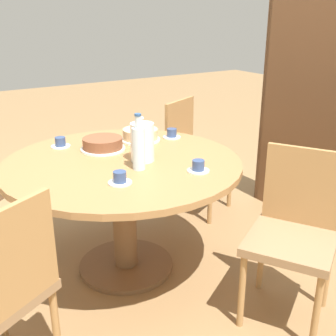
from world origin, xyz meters
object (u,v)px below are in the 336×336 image
Objects in this scene: coffee_pot at (142,141)px; cup_d at (172,134)px; water_bottle at (139,147)px; chair_c at (294,230)px; chair_d at (194,152)px; cake_second at (140,135)px; cup_a at (60,143)px; cup_c at (198,167)px; cake_main at (103,144)px; cup_b at (120,179)px; bookshelf at (321,101)px.

coffee_pot reaches higher than cup_d.
coffee_pot is 0.85× the size of water_bottle.
chair_c and chair_d have the same top height.
chair_d is at bearing 136.12° from chair_c.
chair_d is 0.67m from cake_second.
water_bottle is at bearing -29.75° from cake_second.
chair_d is 1.01m from coffee_pot.
chair_d is 3.38× the size of cake_second.
cup_a is 0.95m from cup_c.
coffee_pot is 2.17× the size of cup_c.
chair_d is at bearing 92.11° from cup_a.
cake_main is 2.28× the size of cup_d.
cup_c is at bearing 23.88° from cake_main.
chair_d reaches higher than cup_c.
chair_c reaches higher than cup_c.
cup_c is (0.62, 0.28, -0.01)m from cake_main.
cake_main is 0.57m from cup_b.
chair_c is at bearing 54.18° from cup_b.
chair_d reaches higher than cup_a.
cup_c is at bearing -150.41° from chair_d.
chair_c is at bearing 13.52° from cake_second.
water_bottle is at bearing 92.12° from bookshelf.
cake_main is (0.24, -0.88, 0.28)m from chair_d.
cup_a and cup_c have the same top height.
cake_second is (-1.11, -0.27, 0.28)m from chair_c.
water_bottle is 2.56× the size of cup_a.
bookshelf is 6.99× the size of cake_main.
bookshelf is 1.34m from cake_second.
cup_d is (-0.62, 0.23, 0.00)m from cup_c.
cup_c and cup_d have the same top height.
cake_main is at bearing 177.52° from chair_c.
cake_second is 0.52m from cup_a.
cup_b is 1.00× the size of cup_d.
chair_c is at bearing 31.18° from cup_a.
chair_c is 1.09m from cup_d.
cake_second is 2.17× the size of cup_c.
chair_d is at bearing 107.87° from cake_second.
water_bottle reaches higher than cup_b.
cup_b is at bearing -54.46° from water_bottle.
cup_c is at bearing 30.24° from cup_a.
cup_a and cup_d have the same top height.
cup_a is at bearing -149.76° from cup_c.
chair_c is 0.59m from cup_c.
cake_main is (-0.36, -1.56, -0.16)m from bookshelf.
cup_b is 0.44m from cup_c.
coffee_pot is at bearing -52.59° from cup_d.
cup_b is 1.00× the size of cup_c.
cup_d is (-1.06, -0.06, 0.26)m from chair_c.
cup_d is (-0.30, 0.40, -0.09)m from coffee_pot.
coffee_pot reaches higher than cup_b.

